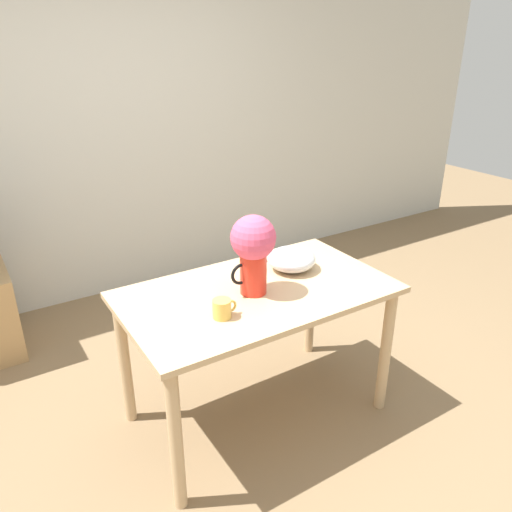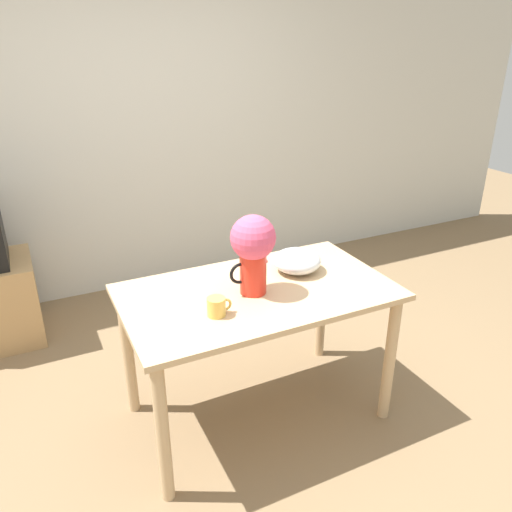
{
  "view_description": "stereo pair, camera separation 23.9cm",
  "coord_description": "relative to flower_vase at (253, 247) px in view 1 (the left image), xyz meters",
  "views": [
    {
      "loc": [
        -1.01,
        -1.74,
        1.93
      ],
      "look_at": [
        0.16,
        0.12,
        0.96
      ],
      "focal_mm": 35.0,
      "sensor_mm": 36.0,
      "label": 1
    },
    {
      "loc": [
        -0.8,
        -1.86,
        1.93
      ],
      "look_at": [
        0.16,
        0.12,
        0.96
      ],
      "focal_mm": 35.0,
      "sensor_mm": 36.0,
      "label": 2
    }
  ],
  "objects": [
    {
      "name": "table",
      "position": [
        0.03,
        0.01,
        -0.36
      ],
      "size": [
        1.35,
        0.78,
        0.77
      ],
      "color": "tan",
      "rests_on": "ground_plane"
    },
    {
      "name": "ground_plane",
      "position": [
        -0.14,
        -0.12,
        -1.02
      ],
      "size": [
        12.0,
        12.0,
        0.0
      ],
      "primitive_type": "plane",
      "color": "#7F6647"
    },
    {
      "name": "coffee_mug",
      "position": [
        -0.24,
        -0.13,
        -0.2
      ],
      "size": [
        0.12,
        0.08,
        0.09
      ],
      "color": "gold",
      "rests_on": "table"
    },
    {
      "name": "flower_vase",
      "position": [
        0.0,
        0.0,
        0.0
      ],
      "size": [
        0.23,
        0.22,
        0.4
      ],
      "color": "red",
      "rests_on": "table"
    },
    {
      "name": "white_bowl",
      "position": [
        0.32,
        0.12,
        -0.18
      ],
      "size": [
        0.26,
        0.26,
        0.12
      ],
      "color": "silver",
      "rests_on": "table"
    },
    {
      "name": "wall_back",
      "position": [
        -0.14,
        1.91,
        0.28
      ],
      "size": [
        8.0,
        0.05,
        2.6
      ],
      "color": "silver",
      "rests_on": "ground_plane"
    }
  ]
}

